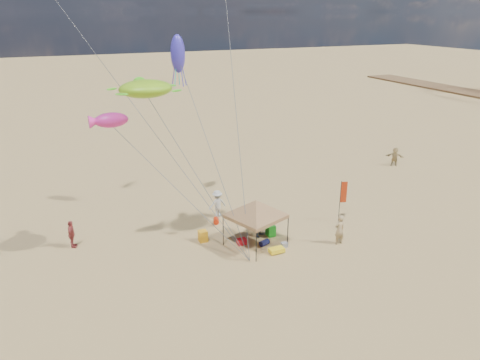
{
  "coord_description": "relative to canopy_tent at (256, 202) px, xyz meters",
  "views": [
    {
      "loc": [
        -9.99,
        -19.8,
        13.28
      ],
      "look_at": [
        0.0,
        3.0,
        4.0
      ],
      "focal_mm": 33.89,
      "sensor_mm": 36.0,
      "label": 1
    }
  ],
  "objects": [
    {
      "name": "bag_navy",
      "position": [
        0.47,
        -0.26,
        -2.66
      ],
      "size": [
        0.69,
        0.54,
        0.36
      ],
      "primitive_type": "cylinder",
      "rotation": [
        0.0,
        1.57,
        0.35
      ],
      "color": "#0C0F38",
      "rests_on": "ground"
    },
    {
      "name": "chair_green",
      "position": [
        1.42,
        0.73,
        -2.49
      ],
      "size": [
        0.5,
        0.5,
        0.7
      ],
      "primitive_type": "cube",
      "color": "#1C9A1D",
      "rests_on": "ground"
    },
    {
      "name": "chair_yellow",
      "position": [
        -2.74,
        1.74,
        -2.49
      ],
      "size": [
        0.5,
        0.5,
        0.7
      ],
      "primitive_type": "cube",
      "color": "#EFA51A",
      "rests_on": "ground"
    },
    {
      "name": "person_near_c",
      "position": [
        -0.64,
        4.71,
        -1.88
      ],
      "size": [
        1.28,
        0.78,
        1.93
      ],
      "primitive_type": "imported",
      "rotation": [
        0.0,
        0.0,
        3.19
      ],
      "color": "beige",
      "rests_on": "ground"
    },
    {
      "name": "beach_cart",
      "position": [
        0.71,
        -1.39,
        -2.64
      ],
      "size": [
        0.9,
        0.5,
        0.24
      ],
      "primitive_type": "cube",
      "color": "yellow",
      "rests_on": "ground"
    },
    {
      "name": "canopy_tent",
      "position": [
        0.0,
        0.0,
        0.0
      ],
      "size": [
        5.18,
        5.18,
        3.41
      ],
      "color": "black",
      "rests_on": "ground"
    },
    {
      "name": "turtle_kite",
      "position": [
        -5.74,
        1.12,
        6.78
      ],
      "size": [
        2.75,
        2.21,
        0.91
      ],
      "primitive_type": "ellipsoid",
      "rotation": [
        0.0,
        0.0,
        -0.01
      ],
      "color": "#84C31A",
      "rests_on": "ground"
    },
    {
      "name": "person_far_c",
      "position": [
        18.19,
        8.56,
        -1.98
      ],
      "size": [
        1.5,
        1.47,
        1.72
      ],
      "primitive_type": "imported",
      "rotation": [
        0.0,
        0.0,
        5.52
      ],
      "color": "tan",
      "rests_on": "ground"
    },
    {
      "name": "fish_kite",
      "position": [
        -7.47,
        1.98,
        5.14
      ],
      "size": [
        1.97,
        1.53,
        0.78
      ],
      "primitive_type": "ellipsoid",
      "rotation": [
        0.0,
        0.0,
        -0.42
      ],
      "color": "#FF30AE",
      "rests_on": "ground"
    },
    {
      "name": "cooler_red",
      "position": [
        -0.73,
        0.4,
        -2.65
      ],
      "size": [
        0.54,
        0.38,
        0.38
      ],
      "primitive_type": "cube",
      "color": "red",
      "rests_on": "ground"
    },
    {
      "name": "squid_kite",
      "position": [
        -2.26,
        7.08,
        7.91
      ],
      "size": [
        0.98,
        0.98,
        2.4
      ],
      "primitive_type": "ellipsoid",
      "rotation": [
        0.0,
        0.0,
        0.07
      ],
      "color": "#3E35C8",
      "rests_on": "ground"
    },
    {
      "name": "crate_grey",
      "position": [
        1.5,
        -0.91,
        -2.7
      ],
      "size": [
        0.34,
        0.3,
        0.28
      ],
      "primitive_type": "cube",
      "color": "gray",
      "rests_on": "ground"
    },
    {
      "name": "bag_orange",
      "position": [
        -1.09,
        3.8,
        -2.66
      ],
      "size": [
        0.54,
        0.69,
        0.36
      ],
      "primitive_type": "cylinder",
      "rotation": [
        0.0,
        1.57,
        1.22
      ],
      "color": "red",
      "rests_on": "ground"
    },
    {
      "name": "person_near_b",
      "position": [
        0.88,
        0.95,
        -1.96
      ],
      "size": [
        1.09,
        1.04,
        1.77
      ],
      "primitive_type": "imported",
      "rotation": [
        0.0,
        0.0,
        0.6
      ],
      "color": "#3E4355",
      "rests_on": "ground"
    },
    {
      "name": "cooler_blue",
      "position": [
        2.78,
        3.27,
        -2.65
      ],
      "size": [
        0.54,
        0.38,
        0.38
      ],
      "primitive_type": "cube",
      "color": "#1536AD",
      "rests_on": "ground"
    },
    {
      "name": "ground",
      "position": [
        -0.63,
        -2.11,
        -2.84
      ],
      "size": [
        280.0,
        280.0,
        0.0
      ],
      "primitive_type": "plane",
      "color": "tan",
      "rests_on": "ground"
    },
    {
      "name": "person_near_a",
      "position": [
        4.72,
        -1.88,
        -1.9
      ],
      "size": [
        0.71,
        0.49,
        1.88
      ],
      "primitive_type": "imported",
      "rotation": [
        0.0,
        0.0,
        3.2
      ],
      "color": "tan",
      "rests_on": "ground"
    },
    {
      "name": "feather_flag",
      "position": [
        6.7,
        0.68,
        -0.89
      ],
      "size": [
        0.43,
        0.16,
        2.9
      ],
      "color": "black",
      "rests_on": "ground"
    },
    {
      "name": "person_far_a",
      "position": [
        -10.14,
        4.16,
        -1.98
      ],
      "size": [
        0.69,
        1.08,
        1.72
      ],
      "primitive_type": "imported",
      "rotation": [
        0.0,
        0.0,
        1.28
      ],
      "color": "#A94241",
      "rests_on": "ground"
    }
  ]
}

